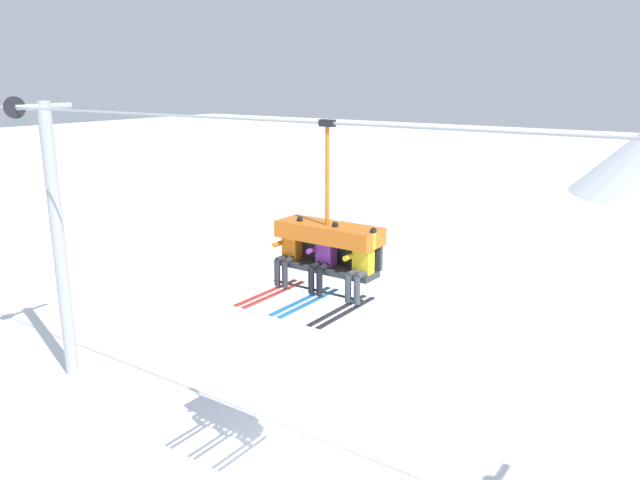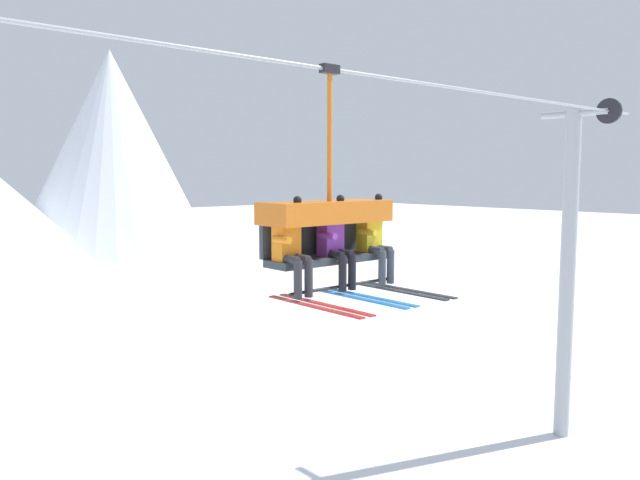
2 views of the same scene
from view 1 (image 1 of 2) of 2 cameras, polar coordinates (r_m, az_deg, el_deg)
name	(u,v)px [view 1 (image 1 of 2)]	position (r m, az deg, el deg)	size (l,w,h in m)	color
ground_plane	(286,466)	(14.97, -3.16, -19.92)	(200.00, 200.00, 0.00)	white
lift_tower_near	(57,237)	(18.89, -22.89, 0.29)	(0.36, 1.88, 8.02)	#9EA3A8
lift_cable	(297,122)	(11.10, -2.11, 10.77)	(20.02, 0.05, 0.05)	#9EA3A8
chairlift_chair	(329,239)	(11.12, 0.85, 0.08)	(1.96, 0.74, 2.98)	#33383D
skier_orange	(288,251)	(11.46, -2.92, -0.99)	(0.48, 1.70, 1.34)	orange
skier_purple	(323,257)	(11.02, 0.24, -1.61)	(0.48, 1.70, 1.34)	purple
skier_yellow	(360,265)	(10.62, 3.65, -2.27)	(0.48, 1.70, 1.34)	yellow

